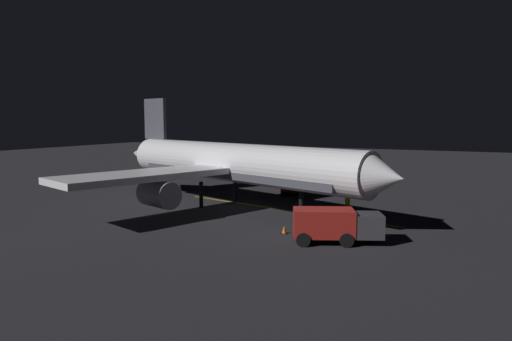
# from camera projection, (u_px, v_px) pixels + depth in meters

# --- Properties ---
(ground_plane) EXTENTS (180.00, 180.00, 0.20)m
(ground_plane) POSITION_uv_depth(u_px,v_px,m) (236.00, 209.00, 42.53)
(ground_plane) COLOR #232327
(apron_guide_stripe) EXTENTS (5.24, 21.83, 0.01)m
(apron_guide_stripe) POSITION_uv_depth(u_px,v_px,m) (283.00, 210.00, 41.83)
(apron_guide_stripe) COLOR gold
(apron_guide_stripe) RESTS_ON ground_plane
(airliner) EXTENTS (31.18, 32.73, 10.11)m
(airliner) POSITION_uv_depth(u_px,v_px,m) (232.00, 165.00, 42.50)
(airliner) COLOR white
(airliner) RESTS_ON ground_plane
(baggage_truck) EXTENTS (4.23, 5.98, 2.21)m
(baggage_truck) POSITION_uv_depth(u_px,v_px,m) (334.00, 225.00, 30.47)
(baggage_truck) COLOR maroon
(baggage_truck) RESTS_ON ground_plane
(catering_truck) EXTENTS (6.18, 3.50, 2.53)m
(catering_truck) POSITION_uv_depth(u_px,v_px,m) (295.00, 181.00, 51.26)
(catering_truck) COLOR maroon
(catering_truck) RESTS_ON ground_plane
(ground_crew_worker) EXTENTS (0.40, 0.40, 1.74)m
(ground_crew_worker) POSITION_uv_depth(u_px,v_px,m) (347.00, 205.00, 39.30)
(ground_crew_worker) COLOR black
(ground_crew_worker) RESTS_ON ground_plane
(traffic_cone_near_left) EXTENTS (0.50, 0.50, 0.55)m
(traffic_cone_near_left) POSITION_uv_depth(u_px,v_px,m) (354.00, 226.00, 34.44)
(traffic_cone_near_left) COLOR #EA590F
(traffic_cone_near_left) RESTS_ON ground_plane
(traffic_cone_near_right) EXTENTS (0.50, 0.50, 0.55)m
(traffic_cone_near_right) POSITION_uv_depth(u_px,v_px,m) (284.00, 230.00, 33.12)
(traffic_cone_near_right) COLOR #EA590F
(traffic_cone_near_right) RESTS_ON ground_plane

